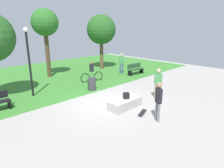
# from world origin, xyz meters

# --- Properties ---
(ground_plane) EXTENTS (28.00, 28.00, 0.00)m
(ground_plane) POSITION_xyz_m (0.00, 0.00, 0.00)
(ground_plane) COLOR #9E9993
(grass_lawn) EXTENTS (26.60, 12.24, 0.01)m
(grass_lawn) POSITION_xyz_m (0.00, 7.88, 0.00)
(grass_lawn) COLOR #387A2D
(grass_lawn) RESTS_ON ground_plane
(concrete_ledge) EXTENTS (1.88, 0.76, 0.46)m
(concrete_ledge) POSITION_xyz_m (0.22, -1.20, 0.23)
(concrete_ledge) COLOR #A8A59E
(concrete_ledge) RESTS_ON ground_plane
(backpack_on_ledge) EXTENTS (0.33, 0.29, 0.32)m
(backpack_on_ledge) POSITION_xyz_m (0.31, -1.17, 0.62)
(backpack_on_ledge) COLOR black
(backpack_on_ledge) RESTS_ON concrete_ledge
(skater_performing_trick) EXTENTS (0.35, 0.38, 1.75)m
(skater_performing_trick) POSITION_xyz_m (0.11, -3.17, 1.03)
(skater_performing_trick) COLOR slate
(skater_performing_trick) RESTS_ON ground_plane
(skater_watching) EXTENTS (0.30, 0.41, 1.75)m
(skater_watching) POSITION_xyz_m (2.50, -1.62, 1.03)
(skater_watching) COLOR tan
(skater_watching) RESTS_ON ground_plane
(skateboard_by_ledge) EXTENTS (0.82, 0.46, 0.08)m
(skateboard_by_ledge) POSITION_xyz_m (0.23, -2.28, 0.06)
(skateboard_by_ledge) COLOR black
(skateboard_by_ledge) RESTS_ON ground_plane
(park_bench_near_path) EXTENTS (1.63, 0.57, 0.91)m
(park_bench_near_path) POSITION_xyz_m (6.27, 3.01, 0.48)
(park_bench_near_path) COLOR #1E4223
(park_bench_near_path) RESTS_ON ground_plane
(tree_young_birch) EXTENTS (2.69, 2.69, 5.02)m
(tree_young_birch) POSITION_xyz_m (5.82, 6.78, 3.64)
(tree_young_birch) COLOR brown
(tree_young_birch) RESTS_ON grass_lawn
(tree_leaning_ash) EXTENTS (2.07, 2.07, 5.30)m
(tree_leaning_ash) POSITION_xyz_m (0.67, 7.47, 4.17)
(tree_leaning_ash) COLOR #4C3823
(tree_leaning_ash) RESTS_ON grass_lawn
(lamp_post) EXTENTS (0.28, 0.28, 3.95)m
(lamp_post) POSITION_xyz_m (-2.34, 3.86, 2.42)
(lamp_post) COLOR black
(lamp_post) RESTS_ON ground_plane
(trash_bin) EXTENTS (0.52, 0.52, 0.79)m
(trash_bin) POSITION_xyz_m (0.87, 2.28, 0.40)
(trash_bin) COLOR #333338
(trash_bin) RESTS_ON ground_plane
(pedestrian_with_backpack) EXTENTS (0.43, 0.44, 1.75)m
(pedestrian_with_backpack) POSITION_xyz_m (5.65, 4.05, 1.05)
(pedestrian_with_backpack) COLOR #3F5184
(pedestrian_with_backpack) RESTS_ON ground_plane
(cyclist_on_bicycle) EXTENTS (1.79, 0.46, 1.52)m
(cyclist_on_bicycle) POSITION_xyz_m (2.21, 3.89, 0.63)
(cyclist_on_bicycle) COLOR black
(cyclist_on_bicycle) RESTS_ON ground_plane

